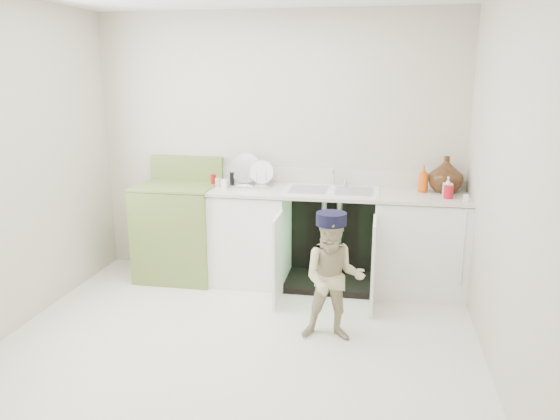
{
  "coord_description": "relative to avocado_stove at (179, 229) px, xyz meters",
  "views": [
    {
      "loc": [
        0.96,
        -3.61,
        1.94
      ],
      "look_at": [
        0.17,
        0.7,
        0.83
      ],
      "focal_mm": 35.0,
      "sensor_mm": 36.0,
      "label": 1
    }
  ],
  "objects": [
    {
      "name": "room_shell",
      "position": [
        0.91,
        -1.18,
        0.78
      ],
      "size": [
        6.0,
        5.5,
        1.26
      ],
      "color": "beige",
      "rests_on": "ground"
    },
    {
      "name": "counter_run",
      "position": [
        1.48,
        0.03,
        0.0
      ],
      "size": [
        2.44,
        1.02,
        1.22
      ],
      "color": "white",
      "rests_on": "ground"
    },
    {
      "name": "repair_worker",
      "position": [
        1.58,
        -1.05,
        0.02
      ],
      "size": [
        0.48,
        0.93,
        0.97
      ],
      "rotation": [
        0.0,
        0.0,
        0.05
      ],
      "color": "beige",
      "rests_on": "ground"
    },
    {
      "name": "ground",
      "position": [
        0.91,
        -1.18,
        -0.47
      ],
      "size": [
        3.5,
        3.5,
        0.0
      ],
      "primitive_type": "plane",
      "color": "silver",
      "rests_on": "ground"
    },
    {
      "name": "avocado_stove",
      "position": [
        0.0,
        0.0,
        0.0
      ],
      "size": [
        0.73,
        0.65,
        1.14
      ],
      "color": "olive",
      "rests_on": "ground"
    }
  ]
}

